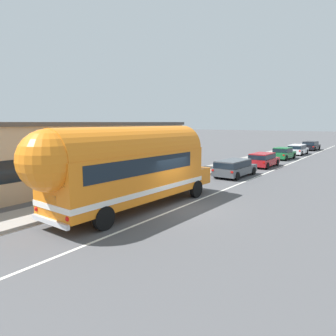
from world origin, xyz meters
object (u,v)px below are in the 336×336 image
Objects in this scene: car_lead at (234,167)px; car_second at (263,159)px; car_fifth at (311,145)px; car_third at (283,153)px; car_fourth at (298,149)px; painted_bus at (127,165)px.

car_second is at bearing 89.71° from car_lead.
car_lead is at bearing -89.74° from car_fifth.
car_third is 1.02× the size of car_fifth.
car_second is at bearing -89.38° from car_fourth.
painted_bus is 2.60× the size of car_second.
painted_bus is 12.22m from car_lead.
car_fourth is 1.02× the size of car_fifth.
car_second is 0.96× the size of car_third.
car_fifth is (0.16, 14.52, 0.05)m from car_third.
car_third is at bearing 91.14° from car_lead.
car_lead is (0.21, 12.12, -1.51)m from painted_bus.
car_second is 0.98× the size of car_fifth.
car_third is at bearing -91.57° from car_fourth.
painted_bus reaches higher than car_lead.
car_second is (0.03, 6.69, -0.01)m from car_lead.
car_fifth is at bearing 90.26° from car_lead.
car_fifth is (-0.01, 8.29, -0.00)m from car_fourth.
car_second is 22.36m from car_fifth.
car_fourth is at bearing 90.33° from car_lead.
car_third is 14.52m from car_fifth.
car_lead and car_second have the same top height.
painted_bus is 26.70m from car_third.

